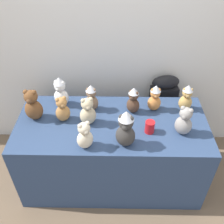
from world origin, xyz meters
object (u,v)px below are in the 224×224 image
(display_table, at_px, (112,151))
(party_cup_red, at_px, (150,127))
(teddy_bear_honey, at_px, (186,98))
(teddy_bear_sand, at_px, (88,112))
(teddy_bear_ginger, at_px, (155,98))
(teddy_bear_snow, at_px, (61,92))
(teddy_bear_ash, at_px, (184,122))
(teddy_bear_chestnut, at_px, (33,106))
(teddy_bear_cream, at_px, (85,136))
(instrument_case, at_px, (161,111))
(teddy_bear_cocoa, at_px, (133,101))
(teddy_bear_mocha, at_px, (91,98))
(teddy_bear_charcoal, at_px, (126,129))
(teddy_bear_caramel, at_px, (63,110))

(display_table, distance_m, party_cup_red, 0.55)
(teddy_bear_honey, bearing_deg, teddy_bear_sand, -162.75)
(teddy_bear_ginger, distance_m, teddy_bear_snow, 0.87)
(teddy_bear_ash, distance_m, teddy_bear_chestnut, 1.28)
(teddy_bear_cream, bearing_deg, instrument_case, 16.35)
(teddy_bear_cream, bearing_deg, teddy_bear_snow, 85.98)
(teddy_bear_cocoa, bearing_deg, teddy_bear_mocha, -154.45)
(teddy_bear_honey, bearing_deg, teddy_bear_cocoa, -170.65)
(teddy_bear_mocha, height_order, teddy_bear_sand, teddy_bear_sand)
(teddy_bear_mocha, xyz_separation_m, party_cup_red, (0.51, -0.29, -0.08))
(teddy_bear_mocha, bearing_deg, teddy_bear_ash, -11.74)
(teddy_bear_charcoal, bearing_deg, display_table, 125.69)
(display_table, xyz_separation_m, teddy_bear_cream, (-0.20, -0.29, 0.50))
(teddy_bear_cream, height_order, teddy_bear_chestnut, teddy_bear_chestnut)
(teddy_bear_cream, relative_size, teddy_bear_honey, 0.95)
(teddy_bear_ginger, bearing_deg, teddy_bear_cream, -145.31)
(teddy_bear_cocoa, distance_m, teddy_bear_caramel, 0.63)
(teddy_bear_cream, xyz_separation_m, teddy_bear_sand, (-0.00, 0.28, 0.01))
(teddy_bear_charcoal, relative_size, teddy_bear_cocoa, 1.29)
(instrument_case, relative_size, teddy_bear_cream, 3.66)
(teddy_bear_ginger, bearing_deg, teddy_bear_cocoa, -173.76)
(teddy_bear_honey, xyz_separation_m, party_cup_red, (-0.35, -0.31, -0.07))
(teddy_bear_mocha, distance_m, teddy_bear_snow, 0.30)
(teddy_bear_ginger, bearing_deg, teddy_bear_snow, 171.48)
(teddy_bear_sand, bearing_deg, party_cup_red, -29.46)
(teddy_bear_chestnut, xyz_separation_m, teddy_bear_snow, (0.20, 0.21, 0.00))
(teddy_bear_charcoal, xyz_separation_m, teddy_bear_sand, (-0.31, 0.25, -0.04))
(teddy_bear_honey, relative_size, teddy_bear_cocoa, 1.00)
(display_table, distance_m, teddy_bear_chestnut, 0.86)
(teddy_bear_mocha, distance_m, teddy_bear_cocoa, 0.38)
(display_table, relative_size, teddy_bear_charcoal, 4.95)
(teddy_bear_ash, distance_m, teddy_bear_sand, 0.80)
(teddy_bear_cream, relative_size, teddy_bear_mocha, 0.94)
(teddy_bear_ash, relative_size, teddy_bear_caramel, 1.10)
(teddy_bear_mocha, distance_m, teddy_bear_honey, 0.86)
(teddy_bear_ginger, bearing_deg, teddy_bear_chestnut, -176.75)
(display_table, distance_m, teddy_bear_cream, 0.61)
(teddy_bear_honey, height_order, teddy_bear_ginger, same)
(display_table, height_order, teddy_bear_cream, teddy_bear_cream)
(party_cup_red, bearing_deg, teddy_bear_cream, -161.18)
(teddy_bear_cream, distance_m, teddy_bear_sand, 0.28)
(teddy_bear_cocoa, height_order, teddy_bear_sand, teddy_bear_sand)
(display_table, distance_m, instrument_case, 0.75)
(instrument_case, bearing_deg, teddy_bear_caramel, -159.72)
(teddy_bear_caramel, height_order, party_cup_red, teddy_bear_caramel)
(instrument_case, xyz_separation_m, teddy_bear_ash, (0.05, -0.63, 0.42))
(teddy_bear_mocha, height_order, teddy_bear_snow, teddy_bear_snow)
(instrument_case, height_order, teddy_bear_honey, teddy_bear_honey)
(teddy_bear_sand, xyz_separation_m, teddy_bear_snow, (-0.27, 0.26, 0.02))
(teddy_bear_charcoal, height_order, teddy_bear_mocha, teddy_bear_charcoal)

